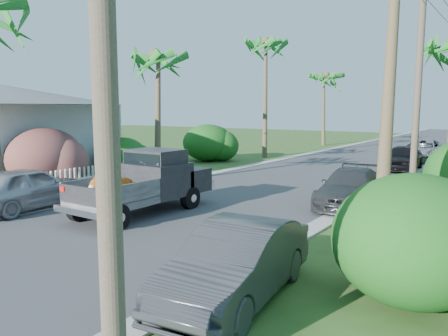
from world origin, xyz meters
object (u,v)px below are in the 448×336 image
Objects in this scene: parked_car_rf at (403,158)px; palm_l_c at (266,42)px; parked_car_rd at (421,150)px; palm_l_d at (325,75)px; utility_pole_b at (419,77)px; palm_l_b at (157,55)px; parked_car_rm at (350,188)px; parked_car_ln at (28,188)px; pickup_truck at (150,181)px; house_left at (1,134)px; parked_car_rn at (237,263)px.

parked_car_rf is 12.13m from palm_l_c.
parked_car_rd is 0.67× the size of palm_l_d.
utility_pole_b is (2.00, -12.72, 3.88)m from parked_car_rd.
palm_l_b reaches higher than parked_car_rd.
parked_car_rm is at bearing -89.72° from parked_car_rd.
parked_car_ln is 14.66m from utility_pole_b.
pickup_truck reaches higher than parked_car_rd.
utility_pole_b is at bearing -141.27° from parked_car_ln.
utility_pole_b is (10.24, 9.75, 3.86)m from parked_car_ln.
pickup_truck is 0.57× the size of house_left.
pickup_truck reaches higher than parked_car_ln.
parked_car_rf is 0.56× the size of palm_l_b.
pickup_truck is at bearing -145.39° from parked_car_rm.
parked_car_rd is at bearing -115.01° from parked_car_ln.
pickup_truck is 18.62m from palm_l_c.
parked_car_ln reaches higher than parked_car_rm.
palm_l_b reaches higher than parked_car_ln.
house_left reaches higher than parked_car_ln.
palm_l_b is at bearing -128.93° from parked_car_rd.
parked_car_rm is (-0.84, 8.63, -0.03)m from parked_car_rn.
utility_pole_b reaches higher than house_left.
parked_car_ln is at bearing -86.54° from palm_l_d.
parked_car_rm is 5.18m from utility_pole_b.
parked_car_rn is 19.13m from parked_car_rf.
parked_car_rm is 10.46m from parked_car_rf.
palm_l_c is at bearing 110.52° from parked_car_rn.
pickup_truck is 1.25× the size of parked_car_rn.
palm_l_b is (-2.16, 8.75, 5.41)m from parked_car_ln.
parked_car_rn is 0.92× the size of parked_car_rm.
parked_car_rm is at bearing -66.07° from palm_l_d.
utility_pole_b is (1.44, 3.02, 3.95)m from parked_car_rm.
palm_l_c is at bearing 167.96° from parked_car_rf.
pickup_truck is at bearing -104.69° from parked_car_rd.
parked_car_rm is 11.08m from parked_car_ln.
palm_l_b reaches higher than parked_car_rf.
parked_car_rn is 0.80× the size of parked_car_rd.
parked_car_rf is at bearing 104.87° from utility_pole_b.
parked_car_rn is at bearing -92.95° from utility_pole_b.
parked_car_rm is 0.49× the size of utility_pole_b.
utility_pole_b is (1.97, -7.43, 3.89)m from parked_car_rf.
palm_l_d is at bearing 123.98° from parked_car_rf.
parked_car_rn is 0.45× the size of palm_l_c.
parked_car_rd reaches higher than parked_car_rf.
parked_car_ln reaches higher than parked_car_rd.
pickup_truck is at bearing -110.09° from parked_car_rf.
palm_l_b reaches higher than parked_car_rn.
parked_car_rf is at bearing -9.29° from palm_l_c.
house_left is at bearing -162.12° from utility_pole_b.
palm_l_b is 0.82× the size of house_left.
palm_l_b is at bearing -90.78° from palm_l_d.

